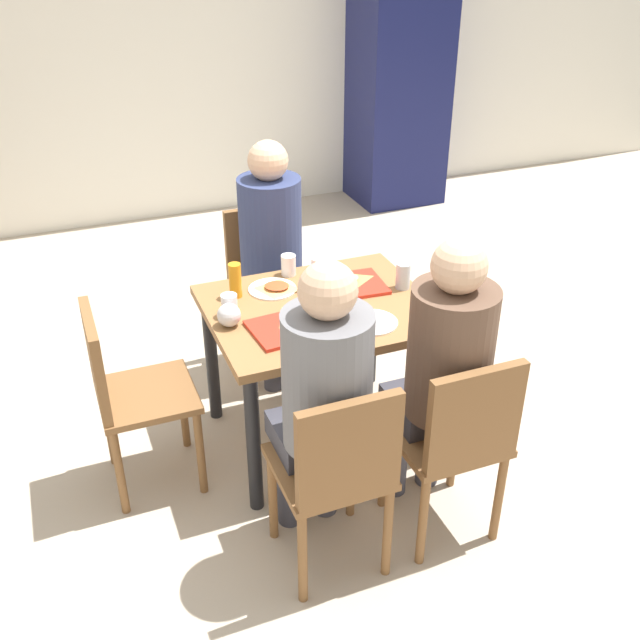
# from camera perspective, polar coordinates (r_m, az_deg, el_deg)

# --- Properties ---
(ground_plane) EXTENTS (10.00, 10.00, 0.02)m
(ground_plane) POSITION_cam_1_polar(r_m,az_deg,el_deg) (3.63, 0.00, -9.08)
(ground_plane) COLOR #B7A893
(back_wall) EXTENTS (10.00, 0.10, 2.80)m
(back_wall) POSITION_cam_1_polar(r_m,az_deg,el_deg) (5.98, -12.19, 20.86)
(back_wall) COLOR silver
(back_wall) RESTS_ON ground_plane
(main_table) EXTENTS (0.98, 0.81, 0.72)m
(main_table) POSITION_cam_1_polar(r_m,az_deg,el_deg) (3.27, 0.00, -0.51)
(main_table) COLOR olive
(main_table) RESTS_ON ground_plane
(chair_near_left) EXTENTS (0.40, 0.40, 0.87)m
(chair_near_left) POSITION_cam_1_polar(r_m,az_deg,el_deg) (2.67, 1.39, -11.46)
(chair_near_left) COLOR brown
(chair_near_left) RESTS_ON ground_plane
(chair_near_right) EXTENTS (0.40, 0.40, 0.87)m
(chair_near_right) POSITION_cam_1_polar(r_m,az_deg,el_deg) (2.85, 10.59, -8.88)
(chair_near_right) COLOR brown
(chair_near_right) RESTS_ON ground_plane
(chair_far_side) EXTENTS (0.40, 0.40, 0.87)m
(chair_far_side) POSITION_cam_1_polar(r_m,az_deg,el_deg) (3.98, -4.19, 3.50)
(chair_far_side) COLOR brown
(chair_far_side) RESTS_ON ground_plane
(chair_left_end) EXTENTS (0.40, 0.40, 0.87)m
(chair_left_end) POSITION_cam_1_polar(r_m,az_deg,el_deg) (3.16, -14.91, -5.10)
(chair_left_end) COLOR brown
(chair_left_end) RESTS_ON ground_plane
(person_in_red) EXTENTS (0.32, 0.42, 1.28)m
(person_in_red) POSITION_cam_1_polar(r_m,az_deg,el_deg) (2.61, 0.25, -5.51)
(person_in_red) COLOR #383842
(person_in_red) RESTS_ON ground_plane
(person_in_brown_jacket) EXTENTS (0.32, 0.42, 1.28)m
(person_in_brown_jacket) POSITION_cam_1_polar(r_m,az_deg,el_deg) (2.80, 9.59, -3.30)
(person_in_brown_jacket) COLOR #383842
(person_in_brown_jacket) RESTS_ON ground_plane
(person_far_side) EXTENTS (0.32, 0.42, 1.28)m
(person_far_side) POSITION_cam_1_polar(r_m,az_deg,el_deg) (3.75, -3.67, 5.99)
(person_far_side) COLOR #383842
(person_far_side) RESTS_ON ground_plane
(tray_red_near) EXTENTS (0.38, 0.29, 0.02)m
(tray_red_near) POSITION_cam_1_polar(r_m,az_deg,el_deg) (3.05, -2.01, -0.51)
(tray_red_near) COLOR red
(tray_red_near) RESTS_ON main_table
(tray_red_far) EXTENTS (0.38, 0.29, 0.02)m
(tray_red_far) POSITION_cam_1_polar(r_m,az_deg,el_deg) (3.37, 1.94, 2.67)
(tray_red_far) COLOR red
(tray_red_far) RESTS_ON main_table
(paper_plate_center) EXTENTS (0.22, 0.22, 0.01)m
(paper_plate_center) POSITION_cam_1_polar(r_m,az_deg,el_deg) (3.36, -3.73, 2.42)
(paper_plate_center) COLOR white
(paper_plate_center) RESTS_ON main_table
(paper_plate_near_edge) EXTENTS (0.22, 0.22, 0.01)m
(paper_plate_near_edge) POSITION_cam_1_polar(r_m,az_deg,el_deg) (3.09, 4.05, -0.18)
(paper_plate_near_edge) COLOR white
(paper_plate_near_edge) RESTS_ON main_table
(pizza_slice_a) EXTENTS (0.18, 0.24, 0.02)m
(pizza_slice_a) POSITION_cam_1_polar(r_m,az_deg,el_deg) (3.06, -1.57, -0.02)
(pizza_slice_a) COLOR tan
(pizza_slice_a) RESTS_ON tray_red_near
(pizza_slice_b) EXTENTS (0.24, 0.16, 0.02)m
(pizza_slice_b) POSITION_cam_1_polar(r_m,az_deg,el_deg) (3.39, 1.68, 3.11)
(pizza_slice_b) COLOR #C68C47
(pizza_slice_b) RESTS_ON tray_red_far
(pizza_slice_c) EXTENTS (0.21, 0.20, 0.02)m
(pizza_slice_c) POSITION_cam_1_polar(r_m,az_deg,el_deg) (3.35, -3.38, 2.57)
(pizza_slice_c) COLOR #DBAD60
(pizza_slice_c) RESTS_ON paper_plate_center
(plastic_cup_a) EXTENTS (0.07, 0.07, 0.10)m
(plastic_cup_a) POSITION_cam_1_polar(r_m,az_deg,el_deg) (3.48, -2.47, 4.29)
(plastic_cup_a) COLOR white
(plastic_cup_a) RESTS_ON main_table
(plastic_cup_b) EXTENTS (0.07, 0.07, 0.10)m
(plastic_cup_b) POSITION_cam_1_polar(r_m,az_deg,el_deg) (2.93, 2.92, -0.94)
(plastic_cup_b) COLOR white
(plastic_cup_b) RESTS_ON main_table
(plastic_cup_c) EXTENTS (0.07, 0.07, 0.10)m
(plastic_cup_c) POSITION_cam_1_polar(r_m,az_deg,el_deg) (3.14, -7.06, 1.14)
(plastic_cup_c) COLOR white
(plastic_cup_c) RESTS_ON main_table
(plastic_cup_d) EXTENTS (0.07, 0.07, 0.10)m
(plastic_cup_d) POSITION_cam_1_polar(r_m,az_deg,el_deg) (3.45, -0.10, 4.08)
(plastic_cup_d) COLOR white
(plastic_cup_d) RESTS_ON main_table
(soda_can) EXTENTS (0.07, 0.07, 0.12)m
(soda_can) POSITION_cam_1_polar(r_m,az_deg,el_deg) (3.37, 6.47, 3.43)
(soda_can) COLOR #B7BCC6
(soda_can) RESTS_ON main_table
(condiment_bottle) EXTENTS (0.06, 0.06, 0.16)m
(condiment_bottle) POSITION_cam_1_polar(r_m,az_deg,el_deg) (3.28, -6.61, 3.08)
(condiment_bottle) COLOR orange
(condiment_bottle) RESTS_ON main_table
(foil_bundle) EXTENTS (0.10, 0.10, 0.10)m
(foil_bundle) POSITION_cam_1_polar(r_m,az_deg,el_deg) (3.07, -7.09, 0.38)
(foil_bundle) COLOR silver
(foil_bundle) RESTS_ON main_table
(drink_fridge) EXTENTS (0.70, 0.60, 1.90)m
(drink_fridge) POSITION_cam_1_polar(r_m,az_deg,el_deg) (6.32, 6.10, 17.61)
(drink_fridge) COLOR #14194C
(drink_fridge) RESTS_ON ground_plane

